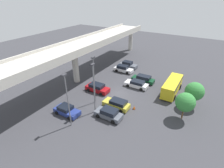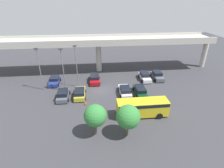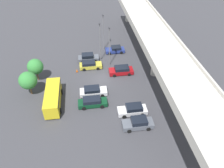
{
  "view_description": "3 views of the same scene",
  "coord_description": "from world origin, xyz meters",
  "px_view_note": "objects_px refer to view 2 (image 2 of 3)",
  "views": [
    {
      "loc": [
        -25.6,
        -13.97,
        17.77
      ],
      "look_at": [
        0.46,
        1.62,
        1.5
      ],
      "focal_mm": 28.0,
      "sensor_mm": 36.0,
      "label": 1
    },
    {
      "loc": [
        -1.17,
        -30.43,
        16.58
      ],
      "look_at": [
        2.13,
        0.14,
        1.22
      ],
      "focal_mm": 28.0,
      "sensor_mm": 36.0,
      "label": 2
    },
    {
      "loc": [
        33.98,
        -2.69,
        25.87
      ],
      "look_at": [
        3.5,
        1.51,
        1.28
      ],
      "focal_mm": 35.0,
      "sensor_mm": 36.0,
      "label": 3
    }
  ],
  "objects_px": {
    "parked_car_5": "(140,91)",
    "parked_car_0": "(54,81)",
    "traffic_cone": "(85,103)",
    "lamp_post_mid_lot": "(39,67)",
    "lamp_post_near_aisle": "(76,64)",
    "parked_car_2": "(80,93)",
    "shuttle_bus": "(142,107)",
    "tree_front_centre": "(128,117)",
    "parked_car_6": "(145,76)",
    "parked_car_1": "(63,95)",
    "parked_car_4": "(125,91)",
    "parked_car_7": "(157,75)",
    "parked_car_3": "(95,79)",
    "lamp_post_by_overpass": "(63,67)",
    "tree_front_left": "(95,116)"
  },
  "relations": [
    {
      "from": "lamp_post_near_aisle",
      "to": "traffic_cone",
      "type": "xyz_separation_m",
      "value": [
        1.63,
        -6.89,
        -4.66
      ]
    },
    {
      "from": "parked_car_1",
      "to": "traffic_cone",
      "type": "relative_size",
      "value": 6.32
    },
    {
      "from": "parked_car_1",
      "to": "parked_car_7",
      "type": "xyz_separation_m",
      "value": [
        19.82,
        6.46,
        0.02
      ]
    },
    {
      "from": "parked_car_1",
      "to": "parked_car_5",
      "type": "distance_m",
      "value": 14.23
    },
    {
      "from": "lamp_post_near_aisle",
      "to": "tree_front_centre",
      "type": "relative_size",
      "value": 1.86
    },
    {
      "from": "lamp_post_by_overpass",
      "to": "traffic_cone",
      "type": "relative_size",
      "value": 12.17
    },
    {
      "from": "lamp_post_mid_lot",
      "to": "traffic_cone",
      "type": "relative_size",
      "value": 11.99
    },
    {
      "from": "parked_car_0",
      "to": "lamp_post_by_overpass",
      "type": "relative_size",
      "value": 0.51
    },
    {
      "from": "parked_car_0",
      "to": "lamp_post_by_overpass",
      "type": "bearing_deg",
      "value": 37.72
    },
    {
      "from": "tree_front_left",
      "to": "tree_front_centre",
      "type": "bearing_deg",
      "value": -9.35
    },
    {
      "from": "shuttle_bus",
      "to": "parked_car_6",
      "type": "bearing_deg",
      "value": -107.5
    },
    {
      "from": "lamp_post_by_overpass",
      "to": "tree_front_centre",
      "type": "relative_size",
      "value": 1.85
    },
    {
      "from": "parked_car_0",
      "to": "parked_car_6",
      "type": "bearing_deg",
      "value": 89.77
    },
    {
      "from": "lamp_post_near_aisle",
      "to": "traffic_cone",
      "type": "distance_m",
      "value": 8.48
    },
    {
      "from": "parked_car_1",
      "to": "parked_car_6",
      "type": "height_order",
      "value": "parked_car_6"
    },
    {
      "from": "parked_car_6",
      "to": "lamp_post_mid_lot",
      "type": "height_order",
      "value": "lamp_post_mid_lot"
    },
    {
      "from": "lamp_post_by_overpass",
      "to": "tree_front_centre",
      "type": "distance_m",
      "value": 16.63
    },
    {
      "from": "parked_car_2",
      "to": "shuttle_bus",
      "type": "relative_size",
      "value": 0.59
    },
    {
      "from": "parked_car_5",
      "to": "traffic_cone",
      "type": "distance_m",
      "value": 10.49
    },
    {
      "from": "shuttle_bus",
      "to": "traffic_cone",
      "type": "distance_m",
      "value": 9.76
    },
    {
      "from": "parked_car_5",
      "to": "parked_car_0",
      "type": "bearing_deg",
      "value": 69.32
    },
    {
      "from": "parked_car_2",
      "to": "lamp_post_near_aisle",
      "type": "height_order",
      "value": "lamp_post_near_aisle"
    },
    {
      "from": "parked_car_5",
      "to": "lamp_post_by_overpass",
      "type": "relative_size",
      "value": 0.57
    },
    {
      "from": "parked_car_7",
      "to": "shuttle_bus",
      "type": "distance_m",
      "value": 14.74
    },
    {
      "from": "parked_car_5",
      "to": "parked_car_6",
      "type": "distance_m",
      "value": 6.86
    },
    {
      "from": "parked_car_2",
      "to": "parked_car_5",
      "type": "relative_size",
      "value": 0.94
    },
    {
      "from": "parked_car_0",
      "to": "lamp_post_near_aisle",
      "type": "distance_m",
      "value": 6.99
    },
    {
      "from": "parked_car_1",
      "to": "parked_car_7",
      "type": "height_order",
      "value": "parked_car_7"
    },
    {
      "from": "tree_front_centre",
      "to": "parked_car_6",
      "type": "bearing_deg",
      "value": 67.25
    },
    {
      "from": "tree_front_centre",
      "to": "traffic_cone",
      "type": "distance_m",
      "value": 10.32
    },
    {
      "from": "parked_car_0",
      "to": "parked_car_5",
      "type": "relative_size",
      "value": 0.9
    },
    {
      "from": "lamp_post_mid_lot",
      "to": "traffic_cone",
      "type": "distance_m",
      "value": 11.55
    },
    {
      "from": "parked_car_0",
      "to": "lamp_post_mid_lot",
      "type": "distance_m",
      "value": 5.18
    },
    {
      "from": "lamp_post_mid_lot",
      "to": "lamp_post_near_aisle",
      "type": "bearing_deg",
      "value": 4.12
    },
    {
      "from": "shuttle_bus",
      "to": "lamp_post_by_overpass",
      "type": "distance_m",
      "value": 16.12
    },
    {
      "from": "parked_car_7",
      "to": "tree_front_left",
      "type": "bearing_deg",
      "value": -40.72
    },
    {
      "from": "parked_car_2",
      "to": "lamp_post_near_aisle",
      "type": "distance_m",
      "value": 5.94
    },
    {
      "from": "parked_car_4",
      "to": "parked_car_5",
      "type": "relative_size",
      "value": 0.99
    },
    {
      "from": "parked_car_1",
      "to": "traffic_cone",
      "type": "distance_m",
      "value": 4.8
    },
    {
      "from": "parked_car_6",
      "to": "tree_front_centre",
      "type": "bearing_deg",
      "value": -22.75
    },
    {
      "from": "parked_car_3",
      "to": "parked_car_6",
      "type": "relative_size",
      "value": 1.02
    },
    {
      "from": "parked_car_3",
      "to": "lamp_post_by_overpass",
      "type": "distance_m",
      "value": 7.94
    },
    {
      "from": "parked_car_1",
      "to": "parked_car_2",
      "type": "relative_size",
      "value": 0.96
    },
    {
      "from": "parked_car_5",
      "to": "tree_front_centre",
      "type": "bearing_deg",
      "value": 157.36
    },
    {
      "from": "lamp_post_near_aisle",
      "to": "traffic_cone",
      "type": "height_order",
      "value": "lamp_post_near_aisle"
    },
    {
      "from": "parked_car_1",
      "to": "parked_car_4",
      "type": "xyz_separation_m",
      "value": [
        11.39,
        0.26,
        -0.05
      ]
    },
    {
      "from": "parked_car_0",
      "to": "shuttle_bus",
      "type": "relative_size",
      "value": 0.56
    },
    {
      "from": "parked_car_0",
      "to": "parked_car_3",
      "type": "xyz_separation_m",
      "value": [
        8.52,
        -0.06,
        0.08
      ]
    },
    {
      "from": "parked_car_5",
      "to": "lamp_post_mid_lot",
      "type": "height_order",
      "value": "lamp_post_mid_lot"
    },
    {
      "from": "parked_car_5",
      "to": "lamp_post_near_aisle",
      "type": "xyz_separation_m",
      "value": [
        -11.82,
        4.4,
        4.24
      ]
    }
  ]
}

